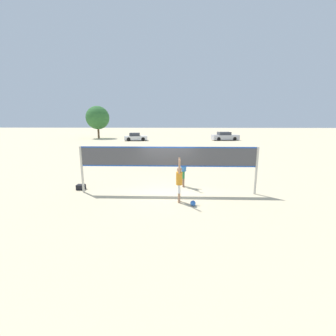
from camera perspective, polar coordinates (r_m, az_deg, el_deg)
ground_plane at (r=11.27m, az=0.00°, el=-6.36°), size 200.00×200.00×0.00m
volleyball_net at (r=10.86m, az=0.00°, el=2.08°), size 8.65×0.11×2.32m
player_spiker at (r=9.79m, az=2.87°, el=-2.97°), size 0.28×0.68×1.96m
player_blocker at (r=12.10m, az=4.00°, el=0.39°), size 0.28×0.70×2.13m
volleyball at (r=9.67m, az=6.36°, el=-8.87°), size 0.23×0.23×0.23m
gear_bag at (r=12.63m, az=-21.23°, el=-4.53°), size 0.42×0.32×0.26m
parked_car_near at (r=40.70m, az=-8.23°, el=7.76°), size 4.26×2.43×1.38m
parked_car_mid at (r=42.31m, az=14.25°, el=7.75°), size 4.97×2.49×1.50m
tree_left_cluster at (r=47.59m, az=-17.45°, el=12.08°), size 4.55×4.55×6.35m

